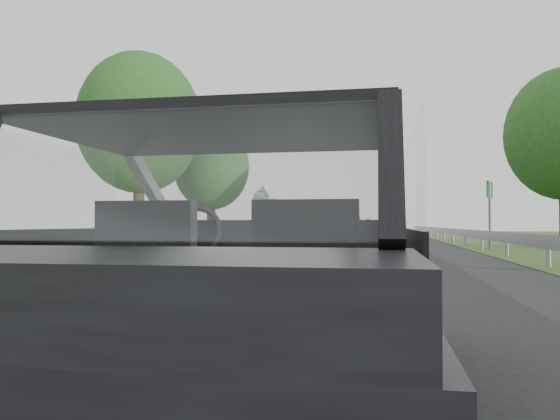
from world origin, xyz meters
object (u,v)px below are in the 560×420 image
at_px(cat, 296,209).
at_px(subject_car, 244,269).
at_px(highway_sign, 490,216).
at_px(other_car, 335,226).

bearing_deg(cat, subject_car, -113.82).
distance_m(subject_car, highway_sign, 19.10).
xyz_separation_m(subject_car, highway_sign, (4.80, 18.48, 0.55)).
bearing_deg(other_car, subject_car, -80.81).
xyz_separation_m(subject_car, cat, (0.20, 0.58, 0.35)).
distance_m(subject_car, other_car, 23.45).
bearing_deg(other_car, cat, -80.21).
bearing_deg(cat, highway_sign, 71.21).
xyz_separation_m(cat, other_car, (-1.56, 22.83, -0.23)).
relative_size(cat, other_car, 0.10).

